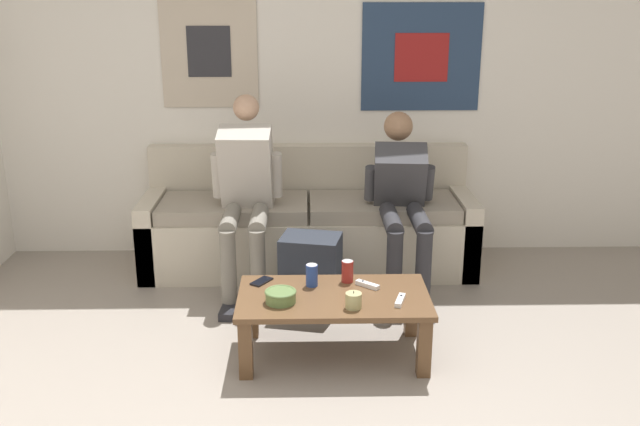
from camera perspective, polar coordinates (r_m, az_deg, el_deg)
The scene contains 13 objects.
wall_back at distance 5.22m, azimuth -3.21°, elevation 10.43°, with size 10.00×0.07×2.55m.
couch at distance 5.09m, azimuth -0.91°, elevation -1.11°, with size 2.31×0.71×0.83m.
coffee_table at distance 3.86m, azimuth 1.09°, elevation -7.42°, with size 1.03×0.57×0.36m.
person_seated_adult at distance 4.66m, azimuth -5.96°, elevation 2.00°, with size 0.47×0.89×1.26m.
person_seated_teen at distance 4.69m, azimuth 6.58°, elevation 1.43°, with size 0.47×1.00×1.13m.
backpack at distance 4.44m, azimuth -0.77°, elevation -4.95°, with size 0.41×0.36×0.47m.
ceramic_bowl at distance 3.74m, azimuth -3.17°, elevation -6.62°, with size 0.17×0.17×0.07m.
pillar_candle at distance 3.68m, azimuth 2.70°, elevation -7.01°, with size 0.08×0.08×0.09m.
drink_can_blue at distance 3.93m, azimuth -0.66°, elevation -5.00°, with size 0.07×0.07×0.12m.
drink_can_red at distance 3.98m, azimuth 2.21°, elevation -4.68°, with size 0.07×0.07×0.12m.
game_controller_near_left at distance 3.94m, azimuth 3.82°, elevation -5.74°, with size 0.13×0.12×0.03m.
game_controller_near_right at distance 3.77m, azimuth 6.43°, elevation -6.95°, with size 0.08×0.15×0.03m.
cell_phone at distance 4.01m, azimuth -4.69°, elevation -5.46°, with size 0.13×0.15×0.01m.
Camera 1 is at (0.18, -2.59, 1.93)m, focal length 40.00 mm.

